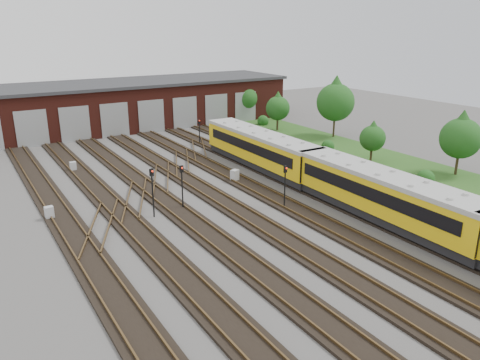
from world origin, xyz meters
TOP-DOWN VIEW (x-y plane):
  - ground at (0.00, 0.00)m, footprint 120.00×120.00m
  - track_network at (-0.17, 0.59)m, footprint 30.40×70.00m
  - maintenance_shed at (-0.01, 39.97)m, footprint 51.00×12.50m
  - grass_verge at (19.00, 10.00)m, footprint 8.00×55.00m
  - metro_train at (6.00, -3.68)m, footprint 3.20×48.61m
  - signal_mast_0 at (-5.40, 6.31)m, footprint 0.29×0.27m
  - signal_mast_1 at (-7.95, 6.02)m, footprint 0.32×0.30m
  - signal_mast_2 at (5.30, 24.32)m, footprint 0.30×0.28m
  - signal_mast_3 at (1.59, 2.32)m, footprint 0.30×0.28m
  - relay_cabinet_0 at (-14.78, 9.66)m, footprint 0.63×0.53m
  - relay_cabinet_1 at (-10.38, 21.23)m, footprint 0.61×0.52m
  - relay_cabinet_2 at (1.61, 10.00)m, footprint 0.83×0.76m
  - relay_cabinet_3 at (6.65, 11.70)m, footprint 0.67×0.61m
  - relay_cabinet_4 at (12.32, 16.51)m, footprint 0.81×0.73m
  - tree_0 at (18.72, 35.00)m, footprint 3.53×3.53m
  - tree_1 at (18.22, 26.07)m, footprint 3.28×3.28m
  - tree_2 at (22.09, 18.98)m, footprint 4.81×4.81m
  - tree_3 at (17.49, 8.17)m, footprint 2.71×2.71m
  - tree_4 at (20.96, 0.47)m, footprint 3.87×3.87m
  - bush_0 at (16.00, 0.16)m, footprint 1.63×1.63m
  - bush_1 at (16.72, 14.08)m, footprint 1.49×1.49m
  - bush_2 at (18.76, 30.37)m, footprint 1.64×1.64m

SIDE VIEW (x-z plane):
  - ground at x=0.00m, z-range 0.00..0.00m
  - grass_verge at x=19.00m, z-range 0.00..0.05m
  - track_network at x=-0.17m, z-range -0.06..0.27m
  - relay_cabinet_3 at x=6.65m, z-range 0.00..0.93m
  - relay_cabinet_1 at x=-10.38m, z-range 0.00..0.99m
  - relay_cabinet_0 at x=-14.78m, z-range 0.00..1.02m
  - relay_cabinet_2 at x=1.61m, z-range 0.00..1.14m
  - relay_cabinet_4 at x=12.32m, z-range 0.00..1.15m
  - bush_1 at x=16.72m, z-range 0.00..1.49m
  - bush_0 at x=16.00m, z-range 0.00..1.63m
  - bush_2 at x=18.76m, z-range 0.00..1.64m
  - signal_mast_2 at x=5.30m, z-range 0.47..3.66m
  - metro_train at x=6.00m, z-range 0.37..3.80m
  - signal_mast_3 at x=1.59m, z-range 0.48..3.96m
  - signal_mast_0 at x=-5.40m, z-range 0.49..4.08m
  - signal_mast_1 at x=-7.95m, z-range 0.51..4.34m
  - tree_3 at x=17.49m, z-range 0.64..5.13m
  - maintenance_shed at x=-0.01m, z-range 0.03..6.38m
  - tree_1 at x=18.22m, z-range 0.77..6.20m
  - tree_0 at x=18.72m, z-range 0.83..6.68m
  - tree_4 at x=20.96m, z-range 0.91..7.32m
  - tree_2 at x=22.09m, z-range 1.14..9.10m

